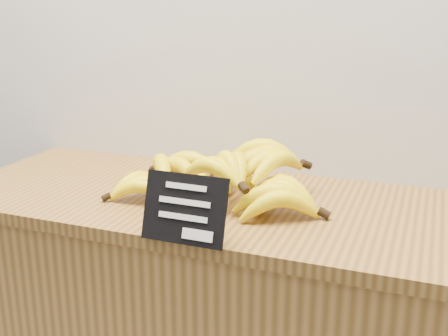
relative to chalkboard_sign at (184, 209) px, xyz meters
The scene contains 3 objects.
counter_top 0.27m from the chalkboard_sign, 89.55° to the left, with size 1.38×0.54×0.03m, color olive.
chalkboard_sign is the anchor object (origin of this frame).
banana_pile 0.26m from the chalkboard_sign, 95.00° to the left, with size 0.53×0.39×0.12m.
Camera 1 is at (0.59, 1.57, 1.39)m, focal length 45.00 mm.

